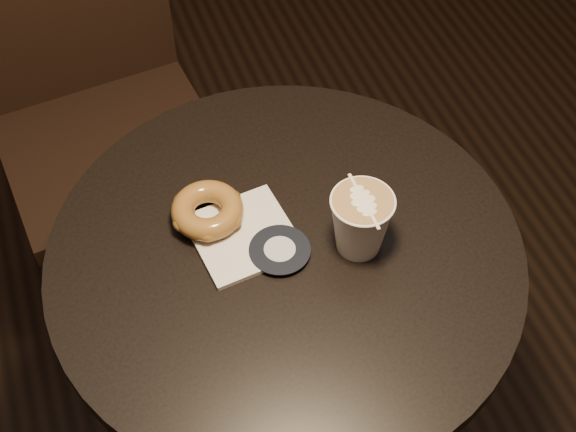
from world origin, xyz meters
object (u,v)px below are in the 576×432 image
(chair, at_px, (86,76))
(pastry_bag, at_px, (244,235))
(cafe_table, at_px, (286,320))
(doughnut, at_px, (207,210))
(latte_cup, at_px, (360,223))

(chair, height_order, pastry_bag, chair)
(cafe_table, height_order, chair, chair)
(pastry_bag, bearing_deg, doughnut, 124.22)
(pastry_bag, relative_size, latte_cup, 1.40)
(cafe_table, bearing_deg, latte_cup, -15.61)
(pastry_bag, distance_m, doughnut, 0.07)
(cafe_table, distance_m, doughnut, 0.26)
(chair, bearing_deg, doughnut, -85.07)
(cafe_table, distance_m, pastry_bag, 0.21)
(cafe_table, relative_size, latte_cup, 7.35)
(chair, relative_size, pastry_bag, 7.56)
(chair, xyz_separation_m, pastry_bag, (0.15, -0.60, 0.15))
(chair, bearing_deg, cafe_table, -78.90)
(chair, xyz_separation_m, latte_cup, (0.30, -0.67, 0.20))
(chair, xyz_separation_m, doughnut, (0.11, -0.56, 0.17))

